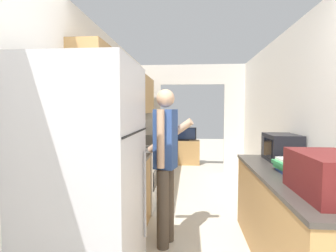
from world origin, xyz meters
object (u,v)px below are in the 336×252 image
suitcase (328,175)px  tv_cabinet (183,152)px  knife (142,143)px  person (166,162)px  book_stack (290,166)px  refrigerator (87,185)px  range_oven (135,177)px  microwave (281,147)px  television (183,134)px

suitcase → tv_cabinet: size_ratio=0.76×
suitcase → knife: bearing=123.7°
suitcase → person: bearing=141.6°
book_stack → person: bearing=166.0°
refrigerator → range_oven: refrigerator is taller
tv_cabinet → knife: (-0.67, -2.53, 0.57)m
microwave → tv_cabinet: 4.19m
tv_cabinet → knife: knife is taller
range_oven → tv_cabinet: range_oven is taller
refrigerator → person: 1.04m
refrigerator → television: 5.15m
range_oven → television: range_oven is taller
suitcase → book_stack: suitcase is taller
television → knife: bearing=-105.2°
suitcase → microwave: 1.25m
refrigerator → book_stack: 1.80m
book_stack → tv_cabinet: 4.71m
tv_cabinet → television: television is taller
refrigerator → television: (0.59, 5.11, -0.10)m
person → book_stack: (1.19, -0.30, 0.04)m
suitcase → range_oven: bearing=131.1°
knife → television: bearing=86.5°
suitcase → tv_cabinet: suitcase is taller
microwave → television: (-1.22, 3.90, -0.23)m
book_stack → knife: book_stack is taller
range_oven → microwave: microwave is taller
person → suitcase: bearing=-113.6°
person → microwave: size_ratio=3.50×
microwave → knife: bearing=143.1°
person → knife: bearing=33.5°
refrigerator → tv_cabinet: (0.59, 5.16, -0.59)m
person → knife: 1.81m
person → knife: size_ratio=5.11×
refrigerator → book_stack: refrigerator is taller
person → tv_cabinet: bearing=13.6°
suitcase → television: suitcase is taller
range_oven → knife: range_oven is taller
suitcase → book_stack: (-0.00, 0.65, -0.08)m
book_stack → knife: 2.68m
refrigerator → tv_cabinet: refrigerator is taller
microwave → tv_cabinet: size_ratio=0.57×
microwave → person: bearing=-167.2°
television → person: bearing=-91.3°
person → television: bearing=13.6°
television → range_oven: bearing=-101.9°
range_oven → tv_cabinet: bearing=78.3°
range_oven → knife: bearing=91.5°
person → tv_cabinet: (0.09, 4.24, -0.59)m
suitcase → knife: size_ratio=1.96×
television → knife: (-0.67, -2.48, 0.08)m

